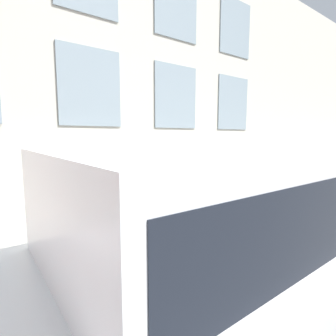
{
  "coord_description": "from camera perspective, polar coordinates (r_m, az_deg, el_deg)",
  "views": [
    {
      "loc": [
        -2.96,
        2.26,
        1.91
      ],
      "look_at": [
        0.68,
        -0.48,
        1.35
      ],
      "focal_mm": 28.0,
      "sensor_mm": 36.0,
      "label": 1
    }
  ],
  "objects": [
    {
      "name": "building_facade",
      "position": [
        6.75,
        -17.26,
        22.22
      ],
      "size": [
        0.33,
        40.0,
        7.43
      ],
      "color": "beige",
      "rests_on": "ground_plane"
    },
    {
      "name": "person",
      "position": [
        4.86,
        3.03,
        -3.16
      ],
      "size": [
        0.36,
        0.24,
        1.48
      ],
      "rotation": [
        0.0,
        0.0,
        -1.0
      ],
      "color": "#232328",
      "rests_on": "sidewalk"
    },
    {
      "name": "fire_hydrant",
      "position": [
        4.55,
        -3.29,
        -10.65
      ],
      "size": [
        0.34,
        0.45,
        0.72
      ],
      "color": "gray",
      "rests_on": "sidewalk"
    },
    {
      "name": "sidewalk",
      "position": [
        5.31,
        -9.65,
        -13.22
      ],
      "size": [
        2.99,
        60.0,
        0.17
      ],
      "color": "#9E9B93",
      "rests_on": "ground_plane"
    },
    {
      "name": "ground_plane",
      "position": [
        4.18,
        0.42,
        -20.18
      ],
      "size": [
        80.0,
        80.0,
        0.0
      ],
      "primitive_type": "plane",
      "color": "#514F4C"
    },
    {
      "name": "parked_car_white_near",
      "position": [
        2.27,
        6.03,
        -16.6
      ],
      "size": [
        1.98,
        4.62,
        1.81
      ],
      "color": "black",
      "rests_on": "ground_plane"
    }
  ]
}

